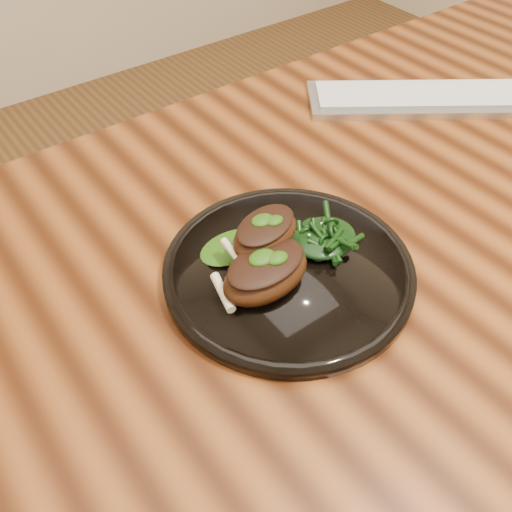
{
  "coord_description": "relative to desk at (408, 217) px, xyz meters",
  "views": [
    {
      "loc": [
        -0.61,
        -0.41,
        1.26
      ],
      "look_at": [
        -0.32,
        -0.02,
        0.78
      ],
      "focal_mm": 40.0,
      "sensor_mm": 36.0,
      "label": 1
    }
  ],
  "objects": [
    {
      "name": "lamb_chop_front",
      "position": [
        -0.33,
        -0.06,
        0.13
      ],
      "size": [
        0.12,
        0.08,
        0.05
      ],
      "color": "#3C1D0B",
      "rests_on": "plate"
    },
    {
      "name": "lamb_chop_back",
      "position": [
        -0.3,
        -0.02,
        0.14
      ],
      "size": [
        0.11,
        0.09,
        0.04
      ],
      "color": "#3C1D0B",
      "rests_on": "plate"
    },
    {
      "name": "greens_heap",
      "position": [
        -0.23,
        -0.04,
        0.11
      ],
      "size": [
        0.09,
        0.08,
        0.03
      ],
      "color": "black",
      "rests_on": "plate"
    },
    {
      "name": "herb_smear",
      "position": [
        -0.33,
        0.02,
        0.1
      ],
      "size": [
        0.09,
        0.06,
        0.01
      ],
      "primitive_type": "ellipsoid",
      "color": "#153F06",
      "rests_on": "plate"
    },
    {
      "name": "desk",
      "position": [
        0.0,
        0.0,
        0.0
      ],
      "size": [
        1.6,
        0.8,
        0.75
      ],
      "color": "#371706",
      "rests_on": "ground"
    },
    {
      "name": "plate",
      "position": [
        -0.29,
        -0.05,
        0.09
      ],
      "size": [
        0.31,
        0.31,
        0.02
      ],
      "color": "black",
      "rests_on": "desk"
    },
    {
      "name": "keyboard",
      "position": [
        0.17,
        0.14,
        0.09
      ],
      "size": [
        0.39,
        0.32,
        0.02
      ],
      "color": "#B6B9BB",
      "rests_on": "desk"
    }
  ]
}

